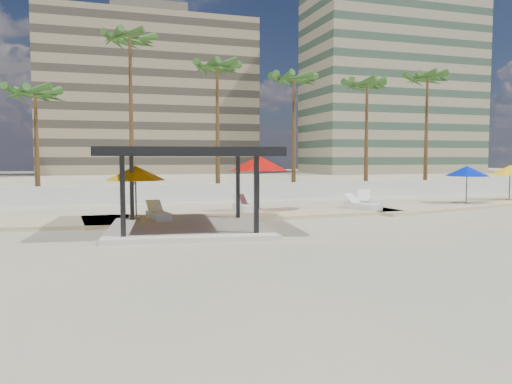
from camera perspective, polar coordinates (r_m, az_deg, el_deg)
ground at (r=17.90m, az=-0.19°, el=-5.61°), size 200.00×200.00×0.00m
promenade at (r=25.73m, az=-1.06°, el=-2.53°), size 44.45×7.97×0.24m
boundary_wall at (r=33.35m, az=-8.46°, el=-0.15°), size 56.00×0.30×1.20m
building_mid at (r=95.96m, az=-12.17°, el=10.66°), size 38.00×16.00×30.40m
building_east at (r=99.53m, az=15.30°, el=12.11°), size 32.00×15.00×36.40m
pavilion_central at (r=20.44m, az=-7.77°, el=1.19°), size 7.40×7.40×3.35m
umbrella_b at (r=23.25m, az=-13.60°, el=2.10°), size 3.15×3.15×2.42m
umbrella_c at (r=26.35m, az=0.32°, el=3.28°), size 3.60×3.60×2.88m
umbrella_d at (r=32.88m, az=22.97°, el=2.20°), size 2.64×2.64×2.28m
umbrella_e at (r=36.62m, az=27.05°, el=2.25°), size 3.27×3.27×2.29m
lounger_a at (r=22.98m, az=-11.10°, el=-2.60°), size 0.97×2.22×0.81m
lounger_b at (r=26.22m, az=-1.37°, el=-1.72°), size 0.79×2.15×0.80m
lounger_c at (r=27.36m, az=12.04°, el=-1.56°), size 1.43×2.27×0.82m
lounger_d at (r=29.51m, az=12.08°, el=-1.13°), size 1.93×2.36×0.89m
palm_c at (r=35.34m, az=-23.93°, el=9.87°), size 3.00×3.00×7.90m
palm_d at (r=36.60m, az=-14.21°, el=15.83°), size 3.00×3.00×11.91m
palm_e at (r=36.70m, az=-4.46°, el=13.45°), size 3.00×3.00×10.24m
palm_f at (r=38.61m, az=4.38°, el=12.27°), size 3.00×3.00×9.74m
palm_g at (r=40.84m, az=12.58°, el=11.44°), size 3.00×3.00×9.52m
palm_h at (r=44.71m, az=19.00°, el=11.72°), size 3.00×3.00×10.39m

